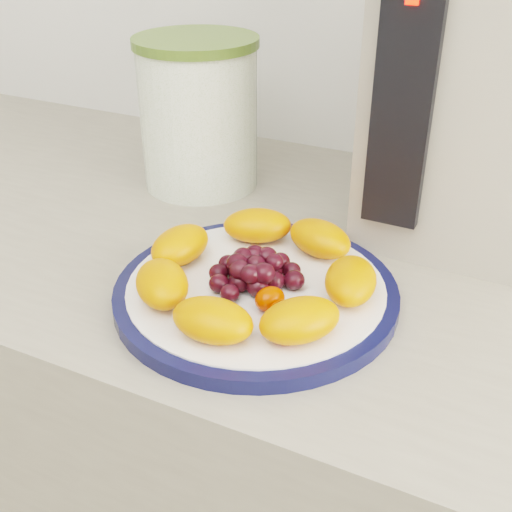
% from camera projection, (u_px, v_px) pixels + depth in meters
% --- Properties ---
extents(counter, '(3.50, 0.60, 0.90)m').
position_uv_depth(counter, '(286.00, 497.00, 0.98)').
color(counter, gray).
rests_on(counter, floor).
extents(cabinet_face, '(3.48, 0.58, 0.84)m').
position_uv_depth(cabinet_face, '(286.00, 510.00, 1.00)').
color(cabinet_face, '#8D6F51').
rests_on(cabinet_face, floor).
extents(plate_rim, '(0.28, 0.28, 0.01)m').
position_uv_depth(plate_rim, '(256.00, 292.00, 0.64)').
color(plate_rim, '#0E133C').
rests_on(plate_rim, counter).
extents(plate_face, '(0.26, 0.26, 0.02)m').
position_uv_depth(plate_face, '(256.00, 292.00, 0.64)').
color(plate_face, white).
rests_on(plate_face, counter).
extents(canister, '(0.18, 0.18, 0.19)m').
position_uv_depth(canister, '(199.00, 118.00, 0.85)').
color(canister, '#456C12').
rests_on(canister, counter).
extents(canister_lid, '(0.19, 0.19, 0.01)m').
position_uv_depth(canister_lid, '(195.00, 42.00, 0.80)').
color(canister_lid, '#4F6828').
rests_on(canister_lid, canister).
extents(appliance_body, '(0.20, 0.28, 0.34)m').
position_uv_depth(appliance_body, '(479.00, 82.00, 0.72)').
color(appliance_body, '#A79F8E').
rests_on(appliance_body, counter).
extents(appliance_panel, '(0.06, 0.02, 0.25)m').
position_uv_depth(appliance_panel, '(403.00, 105.00, 0.63)').
color(appliance_panel, black).
rests_on(appliance_panel, appliance_body).
extents(appliance_led, '(0.01, 0.01, 0.01)m').
position_uv_depth(appliance_led, '(412.00, 1.00, 0.57)').
color(appliance_led, '#FF0C05').
rests_on(appliance_led, appliance_panel).
extents(fruit_plate, '(0.24, 0.24, 0.04)m').
position_uv_depth(fruit_plate, '(257.00, 272.00, 0.63)').
color(fruit_plate, orange).
rests_on(fruit_plate, plate_face).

